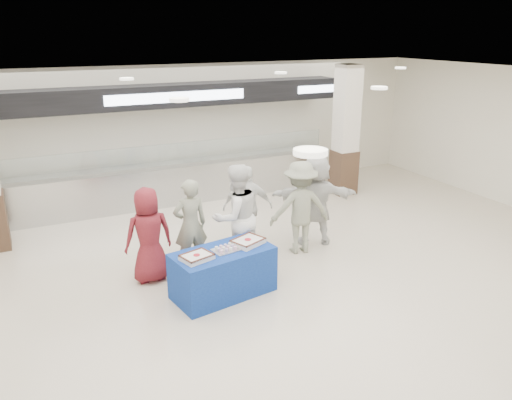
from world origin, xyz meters
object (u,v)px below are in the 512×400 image
sheet_cake_left (197,257)px  soldier_b (300,207)px  display_table (223,273)px  civilian_white (315,199)px  cupcake_tray (226,248)px  soldier_a (190,225)px  civilian_maroon (149,235)px  chef_tall (236,217)px  chef_short (248,207)px  sheet_cake_right (248,241)px

sheet_cake_left → soldier_b: (2.36, 1.02, 0.08)m
display_table → civilian_white: (2.36, 1.11, 0.52)m
cupcake_tray → soldier_a: bearing=100.8°
civilian_maroon → soldier_b: size_ratio=0.92×
cupcake_tray → soldier_b: bearing=26.1°
chef_tall → cupcake_tray: bearing=48.2°
chef_tall → chef_short: 0.90m
display_table → chef_short: chef_short is taller
civilian_maroon → civilian_white: bearing=-178.3°
civilian_maroon → soldier_a: soldier_a is taller
civilian_maroon → chef_tall: size_ratio=0.86×
sheet_cake_left → cupcake_tray: sheet_cake_left is taller
sheet_cake_left → civilian_white: size_ratio=0.29×
chef_short → soldier_b: bearing=160.5°
soldier_b → sheet_cake_right: bearing=41.0°
sheet_cake_left → chef_tall: size_ratio=0.28×
sheet_cake_left → soldier_a: (0.30, 1.20, 0.02)m
soldier_b → civilian_white: 0.51m
display_table → sheet_cake_right: bearing=-2.4°
civilian_maroon → soldier_b: 2.80m
chef_tall → civilian_white: chef_tall is taller
chef_tall → soldier_b: bearing=174.5°
civilian_maroon → chef_short: 2.10m
soldier_a → chef_tall: (0.74, -0.26, 0.11)m
display_table → cupcake_tray: size_ratio=3.52×
civilian_white → chef_tall: bearing=31.4°
cupcake_tray → civilian_white: bearing=25.8°
sheet_cake_right → chef_tall: size_ratio=0.31×
sheet_cake_right → cupcake_tray: bearing=-170.1°
chef_tall → chef_short: size_ratio=1.16×
soldier_a → civilian_white: (2.52, 0.03, 0.08)m
sheet_cake_left → sheet_cake_right: sheet_cake_right is taller
sheet_cake_left → display_table: bearing=15.3°
civilian_white → soldier_b: bearing=46.7°
sheet_cake_left → soldier_a: soldier_a is taller
chef_tall → civilian_white: 1.80m
sheet_cake_right → soldier_a: size_ratio=0.36×
sheet_cake_left → civilian_maroon: bearing=111.9°
cupcake_tray → soldier_a: 1.11m
cupcake_tray → soldier_b: 2.06m
sheet_cake_right → chef_tall: (0.13, 0.76, 0.13)m
display_table → chef_tall: 1.14m
chef_short → soldier_b: soldier_b is taller
soldier_a → soldier_b: bearing=174.5°
civilian_white → sheet_cake_right: bearing=50.9°
civilian_maroon → chef_tall: chef_tall is taller
chef_tall → sheet_cake_left: bearing=33.0°
chef_short → soldier_a: bearing=39.0°
sheet_cake_left → chef_short: 2.29m
civilian_white → soldier_a: bearing=22.9°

